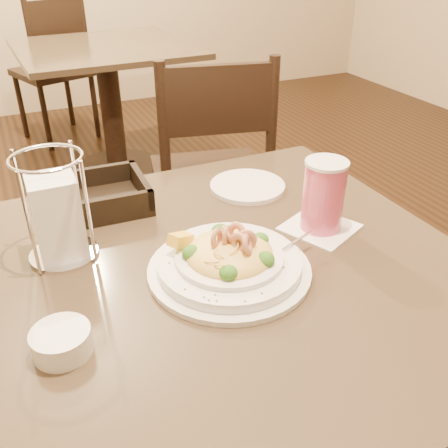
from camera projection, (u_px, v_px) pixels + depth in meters
name	position (u px, v px, depth m)	size (l,w,h in m)	color
main_table	(228.00, 356.00, 1.04)	(0.90, 0.90, 0.73)	black
background_table	(109.00, 88.00, 2.79)	(0.93, 0.93, 0.73)	black
dining_chair_near	(212.00, 171.00, 1.84)	(0.50, 0.50, 0.93)	black
dining_chair_far	(54.00, 66.00, 3.25)	(0.53, 0.53, 0.93)	black
pasta_bowl	(229.00, 260.00, 0.89)	(0.33, 0.30, 0.10)	white
drink_glass	(323.00, 196.00, 1.00)	(0.18, 0.18, 0.15)	white
bread_basket	(97.00, 199.00, 1.11)	(0.23, 0.19, 0.06)	black
napkin_caddy	(57.00, 215.00, 0.91)	(0.13, 0.13, 0.21)	silver
side_plate	(247.00, 186.00, 1.20)	(0.18, 0.18, 0.01)	white
butter_ramekin	(62.00, 342.00, 0.73)	(0.09, 0.09, 0.04)	white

